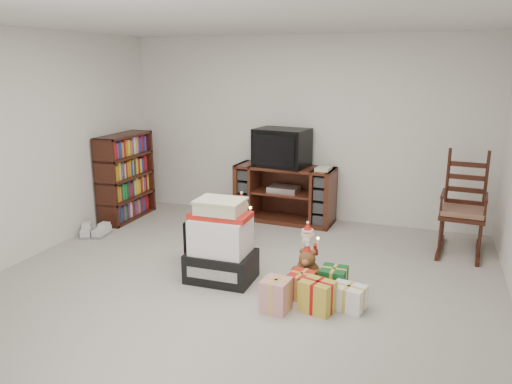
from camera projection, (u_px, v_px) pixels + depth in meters
room at (235, 162)px, 4.56m from camera, size 5.01×5.01×2.51m
tv_stand at (285, 194)px, 6.86m from camera, size 1.38×0.56×0.77m
bookshelf at (126, 178)px, 6.95m from camera, size 0.32×0.97×1.19m
rocking_chair at (462, 216)px, 5.75m from camera, size 0.56×0.85×1.22m
gift_pile at (221, 246)px, 4.97m from camera, size 0.66×0.48×0.82m
red_suitcase at (204, 243)px, 5.40m from camera, size 0.38×0.22×0.56m
stocking at (227, 245)px, 5.25m from camera, size 0.28×0.20×0.55m
teddy_bear at (307, 269)px, 4.91m from camera, size 0.25×0.22×0.37m
santa_figurine at (307, 254)px, 5.16m from camera, size 0.27×0.26×0.55m
mrs_claus_figurine at (242, 224)px, 6.01m from camera, size 0.31×0.30×0.64m
sneaker_pair at (94, 232)px, 6.33m from camera, size 0.40×0.33×0.11m
gift_cluster at (318, 291)px, 4.50m from camera, size 0.77×0.87×0.26m
crt_television at (282, 148)px, 6.71m from camera, size 0.76×0.60×0.51m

